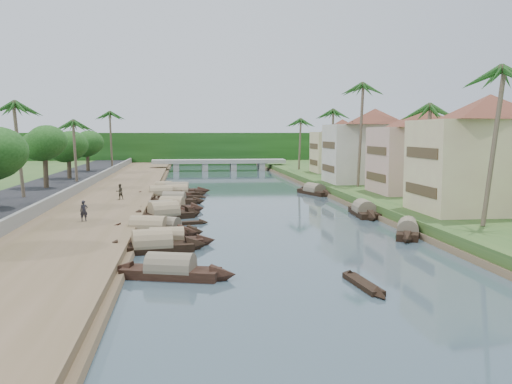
{
  "coord_description": "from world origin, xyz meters",
  "views": [
    {
      "loc": [
        -7.11,
        -48.62,
        8.15
      ],
      "look_at": [
        0.11,
        9.42,
        2.0
      ],
      "focal_mm": 40.0,
      "sensor_mm": 36.0,
      "label": 1
    }
  ],
  "objects": [
    {
      "name": "tree_6",
      "position": [
        24.0,
        31.53,
        5.88
      ],
      "size": [
        4.53,
        4.53,
        6.63
      ],
      "color": "#473929",
      "rests_on": "ground"
    },
    {
      "name": "ground",
      "position": [
        0.0,
        0.0,
        0.0
      ],
      "size": [
        220.0,
        220.0,
        0.0
      ],
      "primitive_type": "plane",
      "color": "#354750",
      "rests_on": "ground"
    },
    {
      "name": "building_near",
      "position": [
        18.99,
        -2.0,
        6.38
      ],
      "size": [
        14.85,
        14.85,
        10.2
      ],
      "color": "beige",
      "rests_on": "right_bank"
    },
    {
      "name": "building_distant",
      "position": [
        19.99,
        48.0,
        5.88
      ],
      "size": [
        12.62,
        12.62,
        9.2
      ],
      "color": "beige",
      "rests_on": "right_bank"
    },
    {
      "name": "palm_8",
      "position": [
        -20.5,
        58.59,
        11.47
      ],
      "size": [
        3.2,
        3.2,
        11.87
      ],
      "color": "brown",
      "rests_on": "ground"
    },
    {
      "name": "palm_6",
      "position": [
        -22.0,
        31.89,
        9.41
      ],
      "size": [
        3.2,
        3.2,
        9.74
      ],
      "color": "brown",
      "rests_on": "ground"
    },
    {
      "name": "palm_5",
      "position": [
        -24.0,
        12.93,
        10.89
      ],
      "size": [
        3.2,
        3.2,
        11.27
      ],
      "color": "brown",
      "rests_on": "ground"
    },
    {
      "name": "tree_3",
      "position": [
        -24.0,
        23.27,
        6.72
      ],
      "size": [
        4.75,
        4.75,
        7.36
      ],
      "color": "#473929",
      "rests_on": "ground"
    },
    {
      "name": "sampan_16",
      "position": [
        9.72,
        24.35,
        0.41
      ],
      "size": [
        4.18,
        8.79,
        2.14
      ],
      "rotation": [
        0.0,
        0.0,
        1.88
      ],
      "color": "black",
      "rests_on": "ground"
    },
    {
      "name": "sampan_15",
      "position": [
        10.27,
        5.01,
        0.42
      ],
      "size": [
        2.35,
        8.48,
        2.24
      ],
      "rotation": [
        0.0,
        0.0,
        1.5
      ],
      "color": "black",
      "rests_on": "ground"
    },
    {
      "name": "sampan_6",
      "position": [
        -9.64,
        8.22,
        0.41
      ],
      "size": [
        6.48,
        1.98,
        1.95
      ],
      "rotation": [
        0.0,
        0.0,
        -0.08
      ],
      "color": "black",
      "rests_on": "ground"
    },
    {
      "name": "sampan_13",
      "position": [
        -10.13,
        31.37,
        0.4
      ],
      "size": [
        6.66,
        2.67,
        1.84
      ],
      "rotation": [
        0.0,
        0.0,
        -0.21
      ],
      "color": "black",
      "rests_on": "ground"
    },
    {
      "name": "palm_7",
      "position": [
        14.0,
        55.71,
        10.22
      ],
      "size": [
        3.2,
        3.2,
        10.79
      ],
      "color": "brown",
      "rests_on": "ground"
    },
    {
      "name": "sampan_1",
      "position": [
        -9.43,
        -9.74,
        0.42
      ],
      "size": [
        7.94,
        3.03,
        2.3
      ],
      "rotation": [
        0.0,
        0.0,
        0.17
      ],
      "color": "black",
      "rests_on": "ground"
    },
    {
      "name": "sampan_0",
      "position": [
        -8.0,
        -16.98,
        0.41
      ],
      "size": [
        7.82,
        3.71,
        2.05
      ],
      "rotation": [
        0.0,
        0.0,
        -0.29
      ],
      "color": "black",
      "rests_on": "ground"
    },
    {
      "name": "palm_2",
      "position": [
        15.0,
        22.12,
        13.8
      ],
      "size": [
        3.2,
        3.2,
        14.51
      ],
      "color": "brown",
      "rests_on": "ground"
    },
    {
      "name": "sampan_8",
      "position": [
        -8.53,
        10.63,
        0.42
      ],
      "size": [
        7.21,
        3.38,
        2.18
      ],
      "rotation": [
        0.0,
        0.0,
        -0.25
      ],
      "color": "black",
      "rests_on": "ground"
    },
    {
      "name": "left_bank",
      "position": [
        -16.0,
        20.0,
        0.4
      ],
      "size": [
        10.0,
        180.0,
        0.8
      ],
      "primitive_type": "cube",
      "color": "brown",
      "rests_on": "ground"
    },
    {
      "name": "right_bank",
      "position": [
        19.0,
        20.0,
        0.6
      ],
      "size": [
        16.0,
        180.0,
        1.2
      ],
      "primitive_type": "cube",
      "color": "#2B4E1F",
      "rests_on": "ground"
    },
    {
      "name": "sampan_5",
      "position": [
        -9.18,
        5.35,
        0.42
      ],
      "size": [
        7.89,
        4.53,
        2.44
      ],
      "rotation": [
        0.0,
        0.0,
        0.36
      ],
      "color": "black",
      "rests_on": "ground"
    },
    {
      "name": "sampan_10",
      "position": [
        -10.14,
        22.81,
        0.42
      ],
      "size": [
        8.31,
        2.53,
        2.25
      ],
      "rotation": [
        0.0,
        0.0,
        0.1
      ],
      "color": "black",
      "rests_on": "ground"
    },
    {
      "name": "road",
      "position": [
        -24.5,
        20.0,
        0.7
      ],
      "size": [
        8.0,
        180.0,
        1.4
      ],
      "primitive_type": "cube",
      "color": "black",
      "rests_on": "ground"
    },
    {
      "name": "canoe_2",
      "position": [
        -6.73,
        22.53,
        0.1
      ],
      "size": [
        4.69,
        2.34,
        0.69
      ],
      "rotation": [
        0.0,
        0.0,
        -0.36
      ],
      "color": "black",
      "rests_on": "ground"
    },
    {
      "name": "sampan_12",
      "position": [
        -8.28,
        28.12,
        0.41
      ],
      "size": [
        9.22,
        2.03,
        2.18
      ],
      "rotation": [
        0.0,
        0.0,
        -0.02
      ],
      "color": "black",
      "rests_on": "ground"
    },
    {
      "name": "canoe_1",
      "position": [
        -7.3,
        1.63,
        0.1
      ],
      "size": [
        4.59,
        1.71,
        0.73
      ],
      "rotation": [
        0.0,
        0.0,
        0.22
      ],
      "color": "black",
      "rests_on": "ground"
    },
    {
      "name": "tree_5",
      "position": [
        -24.0,
        53.64,
        6.05
      ],
      "size": [
        5.05,
        5.05,
        6.8
      ],
      "color": "#473929",
      "rests_on": "ground"
    },
    {
      "name": "sampan_4",
      "position": [
        -10.05,
        -3.37,
        0.42
      ],
      "size": [
        8.34,
        3.73,
        2.31
      ],
      "rotation": [
        0.0,
        0.0,
        -0.25
      ],
      "color": "black",
      "rests_on": "ground"
    },
    {
      "name": "canoe_0",
      "position": [
        2.17,
        -20.0,
        0.1
      ],
      "size": [
        1.28,
        5.64,
        0.74
      ],
      "rotation": [
        0.0,
        0.0,
        1.67
      ],
      "color": "black",
      "rests_on": "ground"
    },
    {
      "name": "building_mid",
      "position": [
        19.99,
        14.0,
        6.13
      ],
      "size": [
        14.11,
        14.11,
        9.7
      ],
      "color": "#CF9992",
      "rests_on": "right_bank"
    },
    {
      "name": "retaining_wall",
      "position": [
        -20.2,
        20.0,
        1.35
      ],
      "size": [
        0.4,
        180.0,
        1.1
      ],
      "primitive_type": "cube",
      "color": "slate",
      "rests_on": "left_bank"
    },
    {
      "name": "sampan_14",
      "position": [
        10.3,
        -5.99,
        0.41
      ],
      "size": [
        4.41,
        7.89,
        1.96
      ],
      "rotation": [
        0.0,
        0.0,
        1.17
      ],
      "color": "black",
      "rests_on": "ground"
    },
    {
      "name": "sampan_9",
      "position": [
        -8.43,
        16.89,
        0.41
      ],
      "size": [
        7.55,
        2.87,
        1.92
      ],
      "rotation": [
        0.0,
        0.0,
        -0.2
      ],
      "color": "black",
      "rests_on": "ground"
    },
    {
      "name": "person_far",
      "position": [
        -14.3,
        14.93,
        1.65
      ],
      "size": [
        1.05,
        0.99,
        1.71
      ],
      "primitive_type": "imported",
      "rotation": [
        0.0,
        0.0,
        3.7
      ],
      "color": "#3A3428",
      "rests_on": "left_bank"
    },
    {
      "name": "bridge",
      "position": [
        0.0,
        72.0,
        1.72
      ],
      "size": [
        28.0,
        4.0,
        2.4
      ],
      "color": "#98978E",
      "rests_on": "ground"
    },
    {
      "name": "treeline",
      "position": [
        0.0,
        100.0,
        4.0
      ],
      "size": [
        120.0,
        14.0,
        8.0
      ],
      "color": "#163B10",
      "rests_on": "ground"
    },
    {
      "name": "sampan_2",
      "position": [
        -8.49,
        -7.89,
        0.41
      ],
      "size": [
        7.24,
        1.86,
        1.94
      ],
      "rotation": [
        0.0,
        0.0,
        0.05
      ],
      "color": "black",
      "rests_on": "ground"
    },
    {
      "name": "sampan_3",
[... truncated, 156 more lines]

